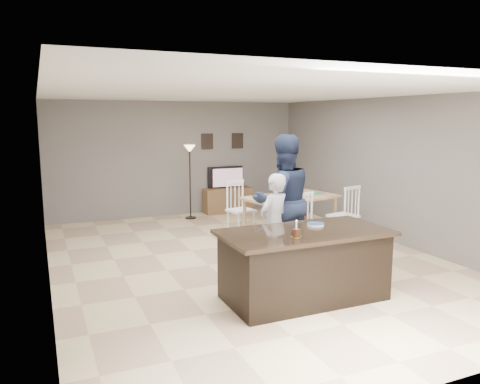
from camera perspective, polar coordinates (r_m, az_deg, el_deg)
name	(u,v)px	position (r m, az deg, el deg)	size (l,w,h in m)	color
floor	(246,260)	(7.78, 0.77, -8.28)	(8.00, 8.00, 0.00)	beige
room_shell	(247,158)	(7.45, 0.80, 4.13)	(8.00, 8.00, 8.00)	slate
kitchen_island	(304,264)	(6.12, 7.81, -8.74)	(2.15, 1.10, 0.90)	black
tv_console	(228,200)	(11.54, -1.49, -1.02)	(1.20, 0.40, 0.60)	brown
television	(227,177)	(11.52, -1.63, 1.80)	(0.91, 0.12, 0.53)	black
tv_screen_glow	(228,177)	(11.45, -1.48, 1.79)	(0.78, 0.78, 0.00)	#EB5B1A
picture_frames	(223,141)	(11.55, -2.14, 6.23)	(1.10, 0.02, 0.38)	black
doorway	(51,236)	(4.59, -22.07, -4.96)	(0.00, 2.10, 2.65)	black
woman	(274,224)	(6.98, 4.17, -3.91)	(0.55, 0.36, 1.51)	#B5B4B9
man	(283,201)	(7.33, 5.23, -1.09)	(1.00, 0.78, 2.06)	#1B233B
birthday_cake	(296,233)	(5.67, 6.88, -4.97)	(0.13, 0.13, 0.21)	gold
plate_stack	(316,224)	(6.29, 9.20, -3.92)	(0.23, 0.23, 0.04)	white
dining_table	(291,203)	(9.02, 6.20, -1.39)	(2.10, 2.33, 1.08)	tan
floor_lamp	(190,162)	(10.76, -6.14, 3.68)	(0.25, 0.25, 1.70)	black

